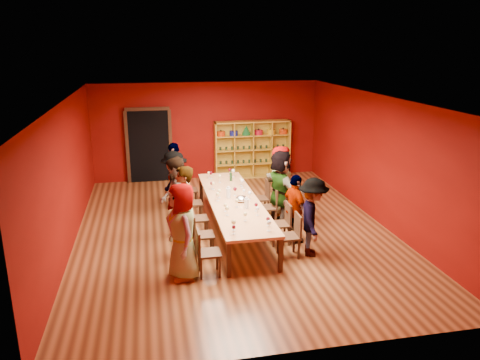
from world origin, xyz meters
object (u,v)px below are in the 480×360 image
person_left_0 (182,231)px  chair_person_right_3 (263,196)px  chair_person_right_0 (292,233)px  person_right_0 (313,217)px  chair_person_right_1 (283,221)px  chair_person_right_2 (270,205)px  person_left_3 (175,187)px  person_right_2 (281,188)px  person_right_3 (280,180)px  person_left_4 (175,175)px  spittoon_bowl (241,199)px  tasting_table (234,202)px  person_right_1 (295,209)px  shelving_unit (252,146)px  person_left_1 (183,213)px  chair_person_left_3 (190,201)px  person_left_2 (176,199)px  chair_person_left_0 (205,250)px  chair_person_left_4 (186,188)px  chair_person_left_2 (195,216)px  wine_bottle (231,177)px  chair_person_left_1 (199,232)px

person_left_0 → chair_person_right_3: size_ratio=2.02×
chair_person_right_0 → person_right_0: size_ratio=0.55×
chair_person_right_1 → chair_person_right_2: (0.00, 1.07, 0.00)m
person_left_3 → person_right_2: person_right_2 is taller
person_right_3 → chair_person_right_1: bearing=175.0°
person_left_0 → person_left_4: (0.11, 3.88, -0.04)m
chair_person_right_1 → spittoon_bowl: chair_person_right_1 is taller
tasting_table → person_left_0: person_left_0 is taller
person_right_1 → chair_person_right_2: person_right_1 is taller
person_left_0 → chair_person_right_1: 2.51m
shelving_unit → person_left_0: shelving_unit is taller
person_left_0 → person_left_1: 0.86m
person_left_0 → chair_person_left_3: 2.89m
person_left_2 → person_right_3: size_ratio=1.05×
person_left_0 → chair_person_left_0: bearing=77.9°
tasting_table → chair_person_right_0: bearing=-59.6°
chair_person_left_4 → chair_person_right_0: 3.88m
chair_person_left_2 → person_left_1: bearing=-108.0°
shelving_unit → chair_person_right_1: shelving_unit is taller
person_left_0 → chair_person_right_1: bearing=104.6°
chair_person_right_3 → wine_bottle: 0.99m
person_left_0 → person_right_1: (2.47, 1.11, -0.15)m
shelving_unit → person_right_1: bearing=-92.5°
person_left_3 → wine_bottle: 1.59m
chair_person_right_1 → person_right_3: person_right_3 is taller
chair_person_left_3 → person_right_1: bearing=-39.6°
chair_person_right_0 → chair_person_right_2: 1.73m
chair_person_left_4 → person_right_0: person_right_0 is taller
chair_person_right_2 → person_right_1: bearing=-76.5°
chair_person_right_3 → person_left_0: bearing=-127.7°
chair_person_right_2 → person_right_3: bearing=57.6°
tasting_table → person_right_2: bearing=8.9°
person_left_2 → wine_bottle: 2.25m
person_left_1 → spittoon_bowl: person_left_1 is taller
person_left_0 → shelving_unit: bearing=144.8°
person_right_1 → person_left_2: bearing=62.7°
tasting_table → person_right_1: person_right_1 is taller
shelving_unit → chair_person_left_1: 5.95m
person_right_0 → person_left_4: bearing=53.0°
person_left_2 → person_left_4: bearing=178.8°
person_left_3 → chair_person_right_2: (2.17, -0.65, -0.37)m
spittoon_bowl → wine_bottle: size_ratio=0.95×
shelving_unit → person_left_2: person_left_2 is taller
chair_person_left_3 → chair_person_left_2: bearing=-90.0°
person_left_3 → spittoon_bowl: size_ratio=6.50×
person_right_1 → chair_person_left_0: bearing=106.2°
wine_bottle → chair_person_left_1: bearing=-113.1°
person_left_2 → person_left_4: size_ratio=1.06×
person_left_4 → chair_person_left_2: bearing=16.6°
chair_person_right_1 → chair_person_right_3: same height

